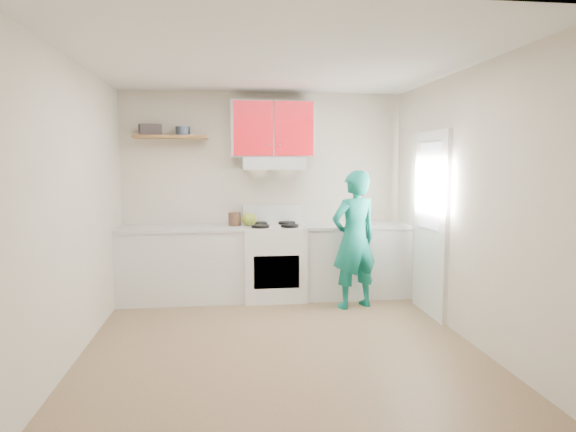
{
  "coord_description": "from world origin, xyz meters",
  "views": [
    {
      "loc": [
        -0.49,
        -4.64,
        1.71
      ],
      "look_at": [
        0.15,
        0.55,
        1.15
      ],
      "focal_mm": 31.45,
      "sensor_mm": 36.0,
      "label": 1
    }
  ],
  "objects": [
    {
      "name": "kettle",
      "position": [
        -0.21,
        1.6,
        1.0
      ],
      "size": [
        0.24,
        0.24,
        0.16
      ],
      "primitive_type": "ellipsoid",
      "rotation": [
        0.0,
        0.0,
        -0.3
      ],
      "color": "olive",
      "rests_on": "stove"
    },
    {
      "name": "door",
      "position": [
        1.78,
        0.7,
        1.02
      ],
      "size": [
        0.05,
        0.85,
        2.05
      ],
      "primitive_type": "cube",
      "color": "white",
      "rests_on": "floor"
    },
    {
      "name": "ceiling",
      "position": [
        0.0,
        0.0,
        2.6
      ],
      "size": [
        3.6,
        3.8,
        0.04
      ],
      "primitive_type": "cube",
      "color": "white",
      "rests_on": "floor"
    },
    {
      "name": "door_glass",
      "position": [
        1.75,
        0.7,
        1.45
      ],
      "size": [
        0.01,
        0.55,
        0.95
      ],
      "primitive_type": "cube",
      "color": "white",
      "rests_on": "door"
    },
    {
      "name": "tin",
      "position": [
        -1.01,
        1.72,
        2.09
      ],
      "size": [
        0.2,
        0.2,
        0.11
      ],
      "primitive_type": "cylinder",
      "rotation": [
        0.0,
        0.0,
        -0.17
      ],
      "color": "#333D4C",
      "rests_on": "shelf"
    },
    {
      "name": "range_hood",
      "position": [
        0.1,
        1.68,
        1.7
      ],
      "size": [
        0.76,
        0.44,
        0.15
      ],
      "primitive_type": "cube",
      "color": "silver",
      "rests_on": "back_wall"
    },
    {
      "name": "cutting_board",
      "position": [
        0.78,
        1.63,
        0.91
      ],
      "size": [
        0.37,
        0.31,
        0.02
      ],
      "primitive_type": "cube",
      "rotation": [
        0.0,
        0.0,
        0.25
      ],
      "color": "olive",
      "rests_on": "counter_right"
    },
    {
      "name": "front_wall",
      "position": [
        0.0,
        -1.9,
        1.3
      ],
      "size": [
        3.6,
        0.04,
        2.6
      ],
      "primitive_type": "cube",
      "color": "beige",
      "rests_on": "floor"
    },
    {
      "name": "left_wall",
      "position": [
        -1.8,
        0.0,
        1.3
      ],
      "size": [
        0.04,
        3.8,
        2.6
      ],
      "primitive_type": "cube",
      "color": "beige",
      "rests_on": "floor"
    },
    {
      "name": "floor",
      "position": [
        0.0,
        0.0,
        0.0
      ],
      "size": [
        3.8,
        3.8,
        0.0
      ],
      "primitive_type": "plane",
      "color": "brown",
      "rests_on": "ground"
    },
    {
      "name": "crock",
      "position": [
        -0.39,
        1.65,
        0.99
      ],
      "size": [
        0.19,
        0.19,
        0.19
      ],
      "primitive_type": "cylinder",
      "rotation": [
        0.0,
        0.0,
        0.24
      ],
      "color": "#492E20",
      "rests_on": "counter_left"
    },
    {
      "name": "silicone_mat",
      "position": [
        1.41,
        1.63,
        0.9
      ],
      "size": [
        0.32,
        0.3,
        0.01
      ],
      "primitive_type": "cube",
      "rotation": [
        0.0,
        0.0,
        -0.33
      ],
      "color": "red",
      "rests_on": "counter_right"
    },
    {
      "name": "right_wall",
      "position": [
        1.8,
        0.0,
        1.3
      ],
      "size": [
        0.04,
        3.8,
        2.6
      ],
      "primitive_type": "cube",
      "color": "beige",
      "rests_on": "floor"
    },
    {
      "name": "stove",
      "position": [
        0.1,
        1.57,
        0.46
      ],
      "size": [
        0.76,
        0.65,
        0.92
      ],
      "primitive_type": "cube",
      "color": "white",
      "rests_on": "floor"
    },
    {
      "name": "books",
      "position": [
        -1.4,
        1.78,
        2.11
      ],
      "size": [
        0.3,
        0.25,
        0.14
      ],
      "primitive_type": "cube",
      "rotation": [
        0.0,
        0.0,
        0.26
      ],
      "color": "#373032",
      "rests_on": "shelf"
    },
    {
      "name": "counter_left",
      "position": [
        -1.04,
        1.6,
        0.45
      ],
      "size": [
        1.52,
        0.6,
        0.9
      ],
      "primitive_type": "cube",
      "color": "silver",
      "rests_on": "floor"
    },
    {
      "name": "person",
      "position": [
        0.99,
        1.05,
        0.81
      ],
      "size": [
        0.68,
        0.56,
        1.62
      ],
      "primitive_type": "imported",
      "rotation": [
        0.0,
        0.0,
        3.47
      ],
      "color": "#0C6F5F",
      "rests_on": "floor"
    },
    {
      "name": "shelf",
      "position": [
        -1.15,
        1.75,
        2.02
      ],
      "size": [
        0.9,
        0.3,
        0.04
      ],
      "primitive_type": "cube",
      "color": "brown",
      "rests_on": "back_wall"
    },
    {
      "name": "back_wall",
      "position": [
        0.0,
        1.9,
        1.3
      ],
      "size": [
        3.6,
        0.04,
        2.6
      ],
      "primitive_type": "cube",
      "color": "beige",
      "rests_on": "floor"
    },
    {
      "name": "upper_cabinets",
      "position": [
        0.1,
        1.73,
        2.12
      ],
      "size": [
        1.02,
        0.33,
        0.7
      ],
      "primitive_type": "cube",
      "color": "red",
      "rests_on": "back_wall"
    },
    {
      "name": "counter_right",
      "position": [
        1.14,
        1.6,
        0.45
      ],
      "size": [
        1.32,
        0.6,
        0.9
      ],
      "primitive_type": "cube",
      "color": "silver",
      "rests_on": "floor"
    }
  ]
}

